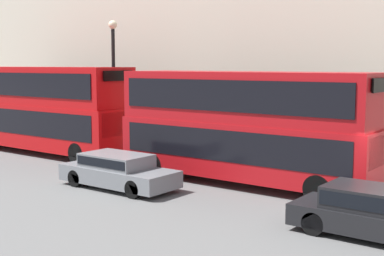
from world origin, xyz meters
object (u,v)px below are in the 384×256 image
Objects in this scene: bus_leading at (244,123)px; pedestrian at (69,132)px; car_hatchback at (118,170)px; car_dark_sedan at (374,211)px; bus_second_in_queue at (41,106)px.

pedestrian is (2.59, 13.26, -1.61)m from bus_leading.
car_hatchback is at bearing -121.20° from pedestrian.
car_dark_sedan is at bearing -119.01° from bus_leading.
pedestrian is at bearing 72.82° from car_dark_sedan.
pedestrian is (2.59, 0.95, -1.69)m from bus_second_in_queue.
bus_second_in_queue is at bearing 79.55° from car_dark_sedan.
car_dark_sedan is 9.49m from car_hatchback.
bus_leading is at bearing 60.99° from car_dark_sedan.
bus_leading is 0.91× the size of bus_second_in_queue.
car_dark_sedan is at bearing -100.45° from bus_second_in_queue.
car_dark_sedan is 20.29m from pedestrian.
car_hatchback is at bearing 135.37° from bus_leading.
bus_leading is at bearing -101.07° from pedestrian.
bus_leading is at bearing -44.63° from car_hatchback.
bus_second_in_queue is (0.00, 12.31, 0.08)m from bus_leading.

